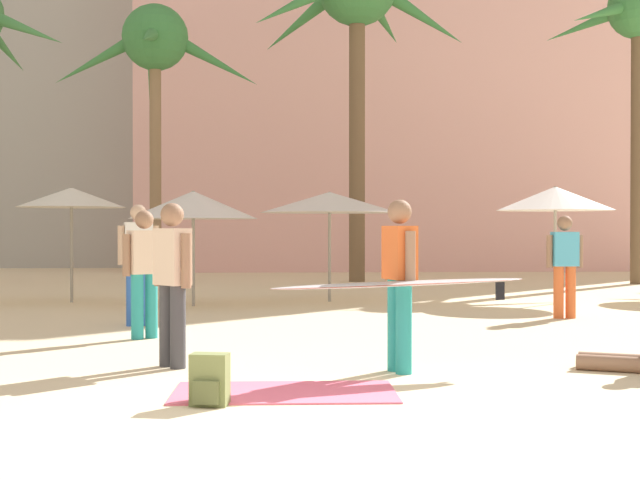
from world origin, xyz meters
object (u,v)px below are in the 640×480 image
(cafe_umbrella_0, at_px, (330,202))
(cafe_umbrella_7, at_px, (193,205))
(palm_tree_left, at_px, (155,52))
(person_near_left, at_px, (172,277))
(person_mid_left, at_px, (138,259))
(person_mid_right, at_px, (565,262))
(beach_towel, at_px, (285,392))
(backpack, at_px, (209,381))
(cafe_umbrella_2, at_px, (71,198))
(person_mid_center, at_px, (401,280))
(cafe_umbrella_1, at_px, (555,199))
(palm_tree_far_left, at_px, (638,33))
(person_far_right, at_px, (144,268))
(palm_tree_far_right, at_px, (358,6))

(cafe_umbrella_0, xyz_separation_m, cafe_umbrella_7, (-2.59, -0.85, -0.08))
(palm_tree_left, relative_size, cafe_umbrella_7, 3.12)
(palm_tree_left, xyz_separation_m, person_near_left, (2.11, -14.81, -5.25))
(person_mid_left, distance_m, person_mid_right, 6.67)
(beach_towel, height_order, person_mid_right, person_mid_right)
(cafe_umbrella_7, xyz_separation_m, backpack, (0.96, -9.41, -1.67))
(cafe_umbrella_2, bearing_deg, beach_towel, -67.83)
(backpack, relative_size, person_mid_right, 0.26)
(cafe_umbrella_0, xyz_separation_m, beach_towel, (-1.02, -9.74, -1.94))
(person_mid_center, xyz_separation_m, person_mid_left, (-3.23, 4.55, 0.06))
(cafe_umbrella_1, xyz_separation_m, person_mid_center, (-4.12, -8.00, -1.08))
(cafe_umbrella_1, xyz_separation_m, beach_towel, (-5.27, -8.94, -2.00))
(palm_tree_far_left, xyz_separation_m, palm_tree_left, (-12.65, 1.32, -0.35))
(beach_towel, distance_m, backpack, 0.83)
(palm_tree_far_left, distance_m, person_mid_right, 11.49)
(palm_tree_left, relative_size, cafe_umbrella_2, 3.33)
(person_far_right, distance_m, person_mid_right, 6.72)
(palm_tree_left, height_order, cafe_umbrella_0, palm_tree_left)
(palm_tree_far_left, bearing_deg, cafe_umbrella_1, -124.38)
(cafe_umbrella_1, relative_size, backpack, 5.32)
(beach_towel, relative_size, person_mid_right, 1.17)
(person_far_right, bearing_deg, palm_tree_left, -27.38)
(palm_tree_far_right, relative_size, beach_towel, 4.73)
(cafe_umbrella_7, bearing_deg, backpack, -84.20)
(palm_tree_far_left, distance_m, cafe_umbrella_2, 15.07)
(cafe_umbrella_0, bearing_deg, person_mid_right, -44.75)
(cafe_umbrella_7, distance_m, person_far_right, 5.05)
(cafe_umbrella_0, xyz_separation_m, person_far_right, (-2.78, -5.81, -1.04))
(cafe_umbrella_7, bearing_deg, cafe_umbrella_2, 158.73)
(person_mid_center, distance_m, person_far_right, 4.18)
(person_near_left, bearing_deg, cafe_umbrella_1, -170.58)
(cafe_umbrella_1, bearing_deg, person_mid_left, -154.87)
(person_mid_center, relative_size, person_mid_right, 1.65)
(person_mid_center, height_order, person_near_left, person_mid_center)
(palm_tree_far_left, bearing_deg, person_mid_center, -120.45)
(beach_towel, relative_size, person_near_left, 1.14)
(cafe_umbrella_2, bearing_deg, cafe_umbrella_0, -1.11)
(person_near_left, xyz_separation_m, person_mid_right, (5.69, 4.74, -0.03))
(backpack, distance_m, person_mid_center, 2.41)
(person_mid_left, bearing_deg, palm_tree_left, -8.78)
(cafe_umbrella_1, height_order, person_mid_left, cafe_umbrella_1)
(cafe_umbrella_7, bearing_deg, person_near_left, -86.62)
(cafe_umbrella_2, height_order, person_mid_center, cafe_umbrella_2)
(person_mid_center, bearing_deg, cafe_umbrella_2, -76.04)
(cafe_umbrella_0, relative_size, person_mid_right, 1.66)
(palm_tree_left, distance_m, cafe_umbrella_0, 8.90)
(palm_tree_far_left, xyz_separation_m, person_mid_center, (-8.26, -14.05, -5.60))
(cafe_umbrella_1, xyz_separation_m, person_mid_right, (-0.72, -2.71, -1.11))
(palm_tree_left, bearing_deg, backpack, -81.13)
(cafe_umbrella_7, xyz_separation_m, beach_towel, (1.57, -8.89, -1.87))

